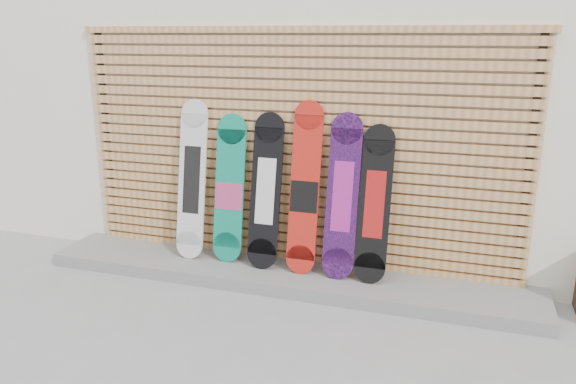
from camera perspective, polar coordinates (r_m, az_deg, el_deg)
name	(u,v)px	position (r m, az deg, el deg)	size (l,w,h in m)	color
ground	(275,318)	(4.68, -1.28, -12.64)	(80.00, 80.00, 0.00)	gray
building	(401,68)	(7.45, 11.41, 12.25)	(12.00, 5.00, 3.60)	white
concrete_step	(284,275)	(5.27, -0.42, -8.46)	(4.60, 0.70, 0.12)	gray
slat_wall	(293,148)	(5.18, 0.56, 4.46)	(4.26, 0.08, 2.29)	tan
snowboard_0	(192,180)	(5.46, -9.72, 1.23)	(0.28, 0.31, 1.52)	silver
snowboard_1	(230,190)	(5.33, -5.96, 0.23)	(0.29, 0.27, 1.39)	#0D8468
snowboard_2	(266,191)	(5.16, -2.27, 0.08)	(0.29, 0.33, 1.43)	black
snowboard_3	(305,189)	(5.04, 1.71, 0.27)	(0.27, 0.32, 1.55)	red
snowboard_4	(342,197)	(4.96, 5.55, -0.46)	(0.28, 0.33, 1.45)	black
snowboard_5	(375,204)	(4.93, 8.79, -1.25)	(0.28, 0.34, 1.36)	black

